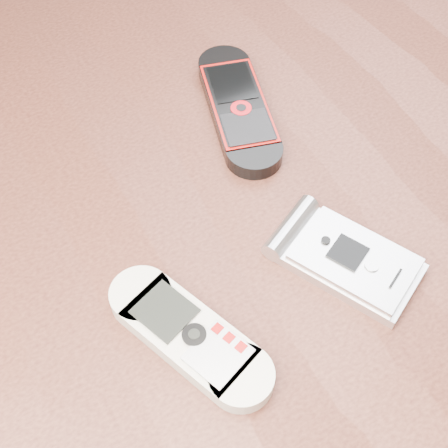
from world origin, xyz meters
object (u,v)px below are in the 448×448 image
nokia_white (189,335)px  nokia_black_red (238,107)px  motorola_razr (350,260)px  table (219,298)px

nokia_white → nokia_black_red: same height
motorola_razr → table: bearing=108.1°
table → nokia_white: nokia_white is taller
table → motorola_razr: size_ratio=10.45×
nokia_black_red → table: bearing=-110.4°
table → nokia_white: (-0.06, -0.07, 0.11)m
table → nokia_black_red: (0.08, 0.11, 0.11)m
table → nokia_white: bearing=-131.8°
nokia_white → motorola_razr: motorola_razr is taller
nokia_white → nokia_black_red: size_ratio=0.86×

